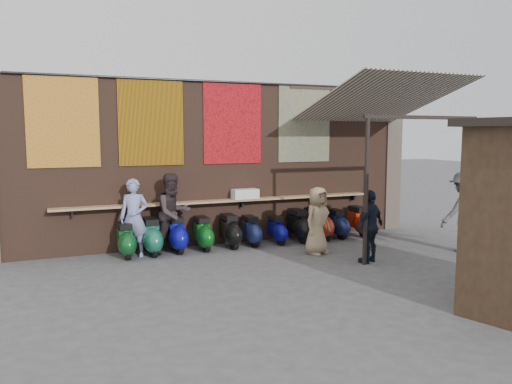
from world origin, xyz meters
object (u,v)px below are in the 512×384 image
(diner_left, at_px, (134,218))
(shopper_tan, at_px, (317,221))
(scooter_stool_2, at_px, (176,234))
(diner_right, at_px, (173,213))
(shopper_navy, at_px, (370,226))
(scooter_stool_3, at_px, (203,234))
(scooter_stool_9, at_px, (337,224))
(shelf_box, at_px, (245,194))
(scooter_stool_4, at_px, (230,231))
(scooter_stool_5, at_px, (251,231))
(scooter_stool_0, at_px, (126,240))
(scooter_stool_7, at_px, (299,226))
(scooter_stool_8, at_px, (319,223))
(shopper_grey, at_px, (464,212))
(scooter_stool_10, at_px, (359,221))
(scooter_stool_1, at_px, (151,237))
(scooter_stool_6, at_px, (277,230))

(diner_left, relative_size, shopper_tan, 1.13)
(diner_left, bearing_deg, scooter_stool_2, 25.07)
(diner_right, distance_m, shopper_navy, 4.40)
(shopper_tan, bearing_deg, shopper_navy, -82.22)
(scooter_stool_2, bearing_deg, scooter_stool_3, -3.47)
(scooter_stool_9, bearing_deg, shelf_box, 172.52)
(scooter_stool_4, bearing_deg, scooter_stool_2, 177.57)
(scooter_stool_4, bearing_deg, diner_left, 179.78)
(scooter_stool_5, height_order, diner_left, diner_left)
(scooter_stool_0, distance_m, scooter_stool_7, 4.31)
(shopper_tan, bearing_deg, scooter_stool_8, 35.42)
(diner_left, xyz_separation_m, diner_right, (0.89, 0.00, 0.05))
(scooter_stool_3, bearing_deg, scooter_stool_9, -0.52)
(shopper_grey, bearing_deg, scooter_stool_5, -28.26)
(scooter_stool_3, xyz_separation_m, scooter_stool_5, (1.23, 0.00, -0.03))
(scooter_stool_2, bearing_deg, scooter_stool_4, -2.43)
(scooter_stool_10, relative_size, shopper_navy, 0.53)
(scooter_stool_3, bearing_deg, diner_left, -179.68)
(shopper_grey, bearing_deg, shelf_box, -30.78)
(scooter_stool_1, relative_size, scooter_stool_6, 1.23)
(scooter_stool_8, distance_m, shopper_navy, 2.50)
(scooter_stool_7, relative_size, scooter_stool_10, 1.04)
(shopper_navy, bearing_deg, shopper_grey, 156.25)
(scooter_stool_5, xyz_separation_m, shopper_grey, (4.31, -2.51, 0.58))
(scooter_stool_7, relative_size, diner_left, 0.49)
(scooter_stool_1, xyz_separation_m, diner_left, (-0.37, 0.00, 0.46))
(scooter_stool_4, relative_size, diner_left, 0.48)
(scooter_stool_0, relative_size, scooter_stool_5, 1.06)
(scooter_stool_0, xyz_separation_m, scooter_stool_3, (1.79, 0.05, 0.00))
(shelf_box, height_order, shopper_grey, shopper_grey)
(scooter_stool_4, distance_m, scooter_stool_7, 1.84)
(scooter_stool_1, xyz_separation_m, scooter_stool_7, (3.73, -0.04, -0.01))
(scooter_stool_2, bearing_deg, scooter_stool_9, -0.95)
(scooter_stool_5, bearing_deg, scooter_stool_6, -5.19)
(shopper_navy, bearing_deg, shelf_box, -81.11)
(scooter_stool_7, height_order, diner_right, diner_right)
(scooter_stool_4, height_order, scooter_stool_6, scooter_stool_4)
(scooter_stool_4, bearing_deg, scooter_stool_6, -1.88)
(scooter_stool_5, relative_size, diner_left, 0.43)
(scooter_stool_0, height_order, shopper_grey, shopper_grey)
(scooter_stool_5, bearing_deg, scooter_stool_2, 178.94)
(scooter_stool_8, bearing_deg, scooter_stool_10, -1.37)
(scooter_stool_4, bearing_deg, scooter_stool_5, 2.19)
(scooter_stool_0, bearing_deg, scooter_stool_6, -0.09)
(scooter_stool_9, bearing_deg, scooter_stool_7, -179.19)
(scooter_stool_4, bearing_deg, scooter_stool_7, -1.00)
(diner_left, bearing_deg, scooter_stool_9, 22.02)
(shelf_box, height_order, scooter_stool_1, shelf_box)
(shelf_box, xyz_separation_m, diner_right, (-1.89, -0.30, -0.33))
(shopper_navy, distance_m, shopper_tan, 1.27)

